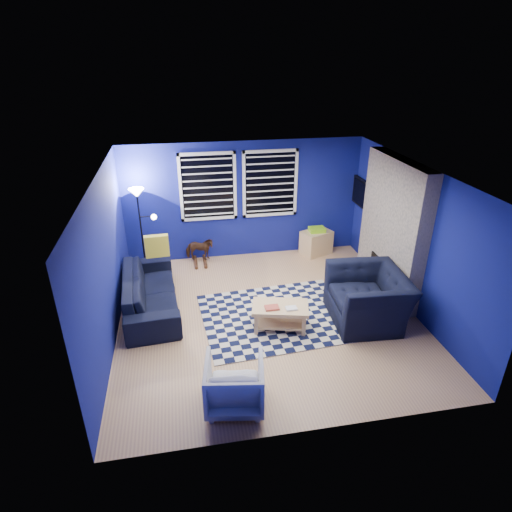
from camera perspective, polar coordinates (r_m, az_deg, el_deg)
The scene contains 18 objects.
floor at distance 7.44m, azimuth 1.57°, elevation -7.96°, with size 5.00×5.00×0.00m, color tan.
ceiling at distance 6.39m, azimuth 1.85°, elevation 10.98°, with size 5.00×5.00×0.00m, color white.
wall_back at distance 9.11m, azimuth -1.59°, elevation 7.38°, with size 5.00×5.00×0.00m, color navy.
wall_left at distance 6.80m, azimuth -19.39°, elevation -0.88°, with size 5.00×5.00×0.00m, color navy.
wall_right at distance 7.71m, azimuth 20.21°, elevation 2.17°, with size 5.00×5.00×0.00m, color navy.
fireplace at distance 8.06m, azimuth 17.59°, elevation 3.18°, with size 0.65×2.00×2.50m.
window_left at distance 8.89m, azimuth -6.42°, elevation 9.12°, with size 1.17×0.06×1.42m.
window_right at distance 9.07m, azimuth 1.90°, elevation 9.60°, with size 1.17×0.06×1.42m.
tv at distance 9.29m, azimuth 14.13°, elevation 7.94°, with size 0.07×1.00×0.58m.
rug at distance 7.42m, azimuth 2.79°, elevation -8.03°, with size 2.50×2.00×0.02m, color black.
sofa at distance 7.71m, azimuth -13.92°, elevation -4.61°, with size 0.88×2.24×0.65m, color black.
armchair_big at distance 7.37m, azimuth 14.69°, elevation -5.34°, with size 1.15×1.32×0.86m, color black.
armchair_bent at distance 5.64m, azimuth -2.88°, elevation -16.60°, with size 0.73×0.75×0.68m, color gray.
rocking_horse at distance 9.13m, azimuth -7.55°, elevation 0.92°, with size 0.60×0.27×0.50m, color #402514.
coffee_table at distance 6.98m, azimuth 3.23°, elevation -7.48°, with size 0.99×0.71×0.45m.
cabinet at distance 9.59m, azimuth 8.03°, elevation 1.85°, with size 0.75×0.63×0.62m.
floor_lamp at distance 8.64m, azimuth -15.32°, elevation 6.64°, with size 0.47×0.29×1.74m.
throw_pillow at distance 8.11m, azimuth -13.07°, elevation 1.31°, with size 0.44×0.13×0.41m, color gold.
Camera 1 is at (-1.32, -6.03, 4.15)m, focal length 30.00 mm.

